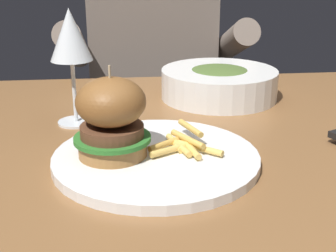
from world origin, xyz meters
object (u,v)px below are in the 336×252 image
object	(u,v)px
main_plate	(156,158)
soup_bowl	(219,83)
burger_sandwich	(111,117)
wine_glass	(70,39)
diner_person	(153,110)

from	to	relation	value
main_plate	soup_bowl	bearing A→B (deg)	63.42
burger_sandwich	wine_glass	bearing A→B (deg)	110.13
burger_sandwich	diner_person	world-z (taller)	diner_person
main_plate	burger_sandwich	distance (m)	0.09
burger_sandwich	diner_person	distance (m)	0.81
soup_bowl	diner_person	world-z (taller)	diner_person
soup_bowl	burger_sandwich	bearing A→B (deg)	-125.08
wine_glass	diner_person	world-z (taller)	diner_person
burger_sandwich	soup_bowl	world-z (taller)	burger_sandwich
wine_glass	soup_bowl	distance (m)	0.33
burger_sandwich	wine_glass	size ratio (longest dim) A/B	0.65
main_plate	soup_bowl	world-z (taller)	soup_bowl
main_plate	wine_glass	xyz separation A→B (m)	(-0.13, 0.18, 0.14)
main_plate	diner_person	size ratio (longest dim) A/B	0.25
soup_bowl	diner_person	distance (m)	0.52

